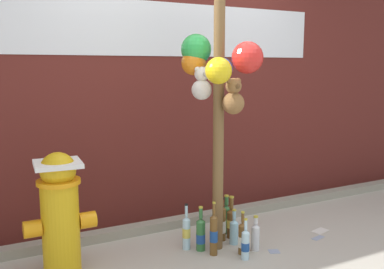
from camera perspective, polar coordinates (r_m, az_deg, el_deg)
ground_plane at (r=3.31m, az=7.60°, el=-17.05°), size 14.00×14.00×0.00m
building_wall at (r=4.14m, az=-2.85°, el=11.34°), size 10.00×0.21×3.23m
curb_strip at (r=4.07m, az=-0.57°, el=-11.23°), size 8.00×0.12×0.08m
memorial_post at (r=3.32m, az=3.46°, el=10.93°), size 0.52×0.58×2.64m
fire_hydrant at (r=3.18m, az=-17.03°, el=-9.65°), size 0.49×0.33×0.87m
bottle_0 at (r=3.53m, az=-0.75°, el=-12.73°), size 0.07×0.07×0.37m
bottle_1 at (r=3.55m, az=8.37°, el=-13.10°), size 0.07×0.07×0.28m
bottle_2 at (r=3.85m, az=4.55°, el=-10.87°), size 0.07×0.07×0.34m
bottle_3 at (r=3.42m, az=2.89°, el=-13.03°), size 0.06×0.06×0.43m
bottle_4 at (r=3.51m, az=1.16°, el=-13.02°), size 0.07×0.07×0.36m
bottle_5 at (r=3.76m, az=5.20°, el=-11.40°), size 0.08×0.08×0.36m
bottle_6 at (r=3.64m, az=5.56°, el=-12.50°), size 0.07×0.07×0.30m
bottle_7 at (r=3.70m, az=3.93°, el=-11.60°), size 0.07×0.07×0.37m
bottle_8 at (r=3.38m, az=7.06°, el=-14.16°), size 0.06×0.06×0.32m
bottle_9 at (r=3.47m, az=6.67°, el=-13.46°), size 0.06×0.06×0.34m
litter_0 at (r=3.93m, az=16.30°, el=-12.94°), size 0.14×0.08×0.01m
litter_1 at (r=3.59m, az=10.79°, el=-14.91°), size 0.11×0.10×0.01m
litter_2 at (r=4.09m, az=16.58°, el=-12.07°), size 0.17×0.13×0.01m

